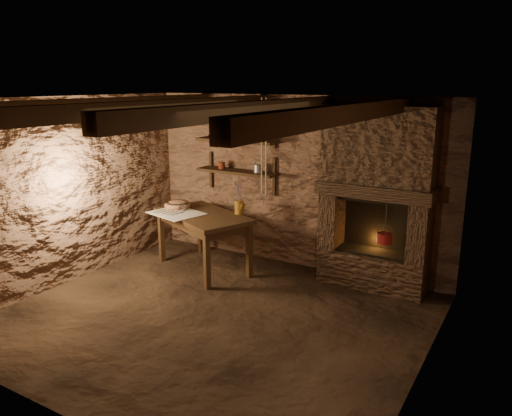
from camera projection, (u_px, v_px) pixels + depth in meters
The scene contains 25 objects.
floor at pixel (213, 317), 5.60m from camera, with size 4.50×4.50×0.00m, color black.
back_wall at pixel (294, 182), 6.98m from camera, with size 4.50×0.04×2.40m, color #533527.
front_wall at pixel (51, 275), 3.64m from camera, with size 4.50×0.04×2.40m, color #533527.
left_wall at pixel (68, 191), 6.42m from camera, with size 0.04×4.00×2.40m, color #533527.
right_wall at pixel (429, 249), 4.20m from camera, with size 0.04×4.00×2.40m, color #533527.
ceiling at pixel (208, 99), 5.01m from camera, with size 4.50×4.00×0.04m, color black.
beam_far_left at pixel (103, 105), 5.77m from camera, with size 0.14×3.95×0.16m, color black.
beam_mid_left at pixel (170, 107), 5.28m from camera, with size 0.14×3.95×0.16m, color black.
beam_mid_right at pixel (251, 110), 4.79m from camera, with size 0.14×3.95×0.16m, color black.
beam_far_right at pixel (350, 113), 4.30m from camera, with size 0.14×3.95×0.16m, color black.
shelf_lower at pixel (237, 172), 7.24m from camera, with size 1.25×0.30×0.04m, color black.
shelf_upper at pixel (236, 141), 7.13m from camera, with size 1.25×0.30×0.04m, color black.
hearth at pixel (377, 194), 6.16m from camera, with size 1.43×0.51×2.30m.
work_table at pixel (203, 239), 6.95m from camera, with size 1.61×1.28×0.80m.
linen_cloth at pixel (177, 213), 6.88m from camera, with size 0.69×0.56×0.01m, color silver.
pewter_cutlery_row at pixel (175, 213), 6.86m from camera, with size 0.58×0.22×0.01m, color #98988B, non-canonical shape.
drinking_glasses at pixel (184, 208), 6.97m from camera, with size 0.22×0.07×0.09m, color silver, non-canonical shape.
stoneware_jug at pixel (239, 201), 6.82m from camera, with size 0.14×0.14×0.43m.
wooden_bowl at pixel (178, 205), 7.16m from camera, with size 0.38×0.38×0.13m, color #9B6543.
iron_stockpot at pixel (240, 134), 7.07m from camera, with size 0.22×0.22×0.16m, color #292624.
tin_pan at pixel (223, 128), 7.32m from camera, with size 0.27×0.27×0.04m, color #969691.
small_kettle at pixel (258, 169), 7.04m from camera, with size 0.16×0.12×0.17m, color #969691, non-canonical shape.
rusty_tin at pixel (222, 165), 7.35m from camera, with size 0.10×0.10×0.10m, color #5C2012.
red_pot at pixel (385, 237), 6.18m from camera, with size 0.21×0.19×0.54m.
hanging_ropes at pixel (264, 147), 6.01m from camera, with size 0.08×0.08×1.20m, color beige, non-canonical shape.
Camera 1 is at (3.02, -4.17, 2.57)m, focal length 35.00 mm.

